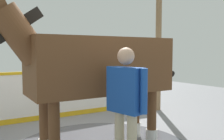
# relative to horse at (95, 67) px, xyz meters

# --- Properties ---
(barrier_wall) EXTENTS (0.53, 5.32, 1.16)m
(barrier_wall) POSITION_rel_horse_xyz_m (2.30, -0.31, -0.84)
(barrier_wall) COLOR white
(barrier_wall) RESTS_ON ground
(roof_post_far) EXTENTS (0.16, 0.16, 3.11)m
(roof_post_far) POSITION_rel_horse_xyz_m (1.45, -2.93, 0.18)
(roof_post_far) COLOR olive
(roof_post_far) RESTS_ON ground
(horse) EXTENTS (1.06, 3.60, 2.44)m
(horse) POSITION_rel_horse_xyz_m (0.00, 0.00, 0.00)
(horse) COLOR brown
(horse) RESTS_ON ground
(handler) EXTENTS (0.66, 0.30, 1.67)m
(handler) POSITION_rel_horse_xyz_m (-0.88, 0.07, -0.41)
(handler) COLOR #47331E
(handler) RESTS_ON ground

